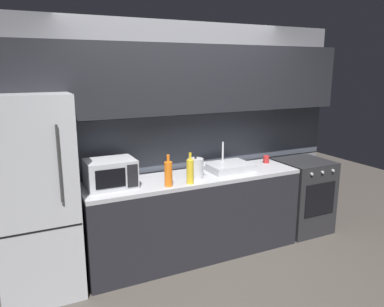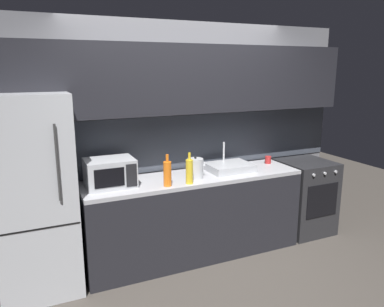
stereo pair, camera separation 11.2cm
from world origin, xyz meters
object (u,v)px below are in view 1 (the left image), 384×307
at_px(microwave, 110,173).
at_px(wine_bottle_yellow, 190,171).
at_px(oven_range, 302,195).
at_px(kettle, 196,168).
at_px(mug_red, 266,159).
at_px(wine_bottle_orange, 168,173).
at_px(refrigerator, 35,197).

xyz_separation_m(microwave, wine_bottle_yellow, (0.73, -0.24, -0.01)).
distance_m(oven_range, kettle, 1.63).
relative_size(microwave, mug_red, 5.28).
height_order(microwave, wine_bottle_orange, wine_bottle_orange).
bearing_deg(refrigerator, wine_bottle_orange, -9.68).
bearing_deg(microwave, wine_bottle_orange, -23.61).
height_order(kettle, mug_red, kettle).
distance_m(oven_range, microwave, 2.47).
bearing_deg(refrigerator, wine_bottle_yellow, -8.92).
height_order(wine_bottle_yellow, wine_bottle_orange, same).
bearing_deg(microwave, wine_bottle_yellow, -18.22).
xyz_separation_m(oven_range, kettle, (-1.53, -0.06, 0.55)).
height_order(refrigerator, kettle, refrigerator).
bearing_deg(kettle, wine_bottle_yellow, -131.46).
relative_size(oven_range, kettle, 3.95).
xyz_separation_m(microwave, kettle, (0.87, -0.08, -0.03)).
height_order(refrigerator, oven_range, refrigerator).
bearing_deg(wine_bottle_orange, mug_red, 12.87).
bearing_deg(wine_bottle_yellow, kettle, 48.54).
distance_m(refrigerator, oven_range, 3.11).
xyz_separation_m(oven_range, wine_bottle_yellow, (-1.67, -0.22, 0.58)).
relative_size(oven_range, microwave, 1.96).
distance_m(kettle, wine_bottle_yellow, 0.21).
bearing_deg(kettle, refrigerator, 177.66).
bearing_deg(mug_red, kettle, -170.09).
distance_m(oven_range, wine_bottle_orange, 1.99).
bearing_deg(refrigerator, mug_red, 2.63).
distance_m(microwave, kettle, 0.87).
bearing_deg(microwave, oven_range, -0.47).
xyz_separation_m(oven_range, wine_bottle_orange, (-1.89, -0.20, 0.58)).
bearing_deg(wine_bottle_orange, microwave, 156.39).
relative_size(refrigerator, wine_bottle_yellow, 5.82).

